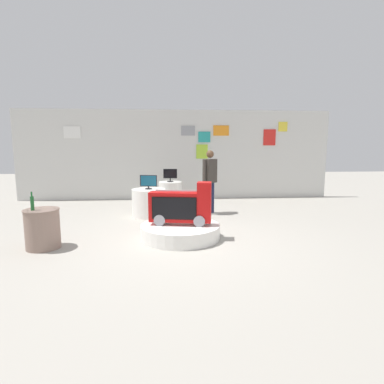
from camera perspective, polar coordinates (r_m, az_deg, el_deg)
ground_plane at (r=5.92m, az=-1.60°, el=-9.08°), size 30.00×30.00×0.00m
back_wall_display at (r=10.43m, az=-2.93°, el=6.88°), size 10.47×0.13×2.97m
main_display_pedestal at (r=6.08m, az=-2.17°, el=-7.28°), size 1.55×1.55×0.27m
novelty_firetruck_tv at (r=5.95m, az=-1.99°, el=-2.85°), size 1.23×0.51×0.84m
display_pedestal_left_rear at (r=9.52m, az=-4.03°, el=-0.19°), size 0.71×0.71×0.70m
tv_on_left_rear at (r=9.45m, az=-4.06°, el=3.23°), size 0.42×0.19×0.40m
display_pedestal_center_rear at (r=7.99m, az=-7.99°, el=-1.94°), size 0.86×0.86×0.70m
tv_on_center_rear at (r=7.90m, az=-8.07°, el=1.94°), size 0.43×0.17×0.36m
side_table_round at (r=6.04m, az=-25.97°, el=-6.07°), size 0.60×0.60×0.70m
bottle_on_side_table at (r=5.91m, az=-27.50°, el=-1.80°), size 0.06×0.06×0.32m
shopper_browsing_near_truck at (r=8.13m, az=3.33°, el=2.81°), size 0.42×0.42×1.68m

